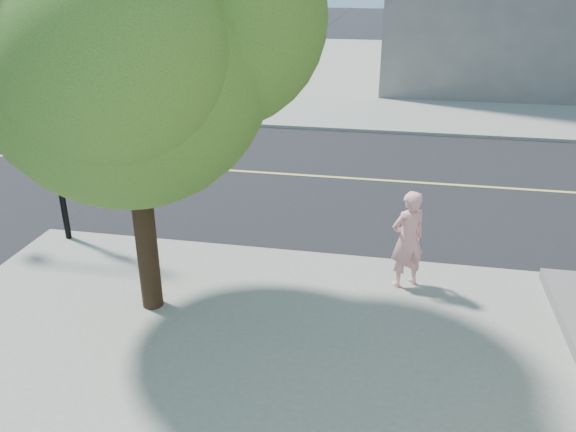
# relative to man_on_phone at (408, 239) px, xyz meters

# --- Properties ---
(ground) EXTENTS (140.00, 140.00, 0.00)m
(ground) POSITION_rel_man_on_phone_xyz_m (-6.11, 0.88, -0.96)
(ground) COLOR black
(ground) RESTS_ON ground
(road_ew) EXTENTS (140.00, 9.00, 0.01)m
(road_ew) POSITION_rel_man_on_phone_xyz_m (-6.11, 5.38, -0.96)
(road_ew) COLOR black
(road_ew) RESTS_ON ground
(sidewalk_ne) EXTENTS (29.00, 25.00, 0.12)m
(sidewalk_ne) POSITION_rel_man_on_phone_xyz_m (7.39, 22.38, -0.90)
(sidewalk_ne) COLOR gray
(sidewalk_ne) RESTS_ON ground
(man_on_phone) EXTENTS (0.73, 0.67, 1.68)m
(man_on_phone) POSITION_rel_man_on_phone_xyz_m (0.00, 0.00, 0.00)
(man_on_phone) COLOR pink
(man_on_phone) RESTS_ON sidewalk_se
(street_tree) EXTENTS (4.94, 4.49, 6.56)m
(street_tree) POSITION_rel_man_on_phone_xyz_m (-3.78, -1.38, 3.39)
(street_tree) COLOR black
(street_tree) RESTS_ON sidewalk_se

